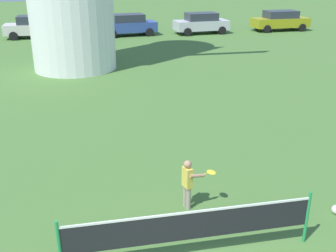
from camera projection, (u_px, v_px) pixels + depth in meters
The scene contains 7 objects.
tennis_net at pixel (191, 226), 7.13m from camera, with size 4.59×0.06×1.10m.
player_far at pixel (188, 181), 8.68m from camera, with size 0.75×0.37×1.14m.
stray_ball at pixel (336, 210), 8.64m from camera, with size 0.20×0.20×0.20m, color silver.
parked_car_cream at pixel (36, 26), 29.11m from camera, with size 4.46×1.89×1.56m.
parked_car_blue at pixel (128, 25), 30.01m from camera, with size 4.24×2.27×1.56m.
parked_car_silver at pixel (201, 23), 30.84m from camera, with size 4.21×2.16×1.56m.
parked_car_mustard at pixel (280, 20), 32.25m from camera, with size 4.53×2.01×1.56m.
Camera 1 is at (-1.22, -3.79, 4.99)m, focal length 43.17 mm.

